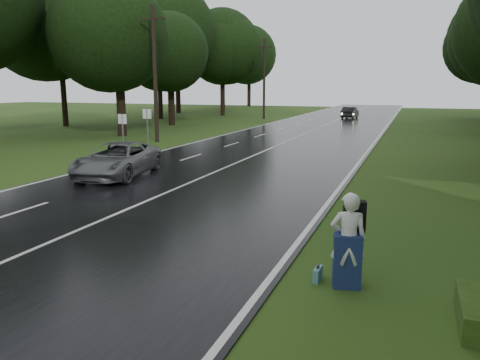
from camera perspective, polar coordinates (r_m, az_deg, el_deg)
The scene contains 14 objects.
ground at distance 12.58m, azimuth -22.55°, elevation -7.36°, with size 160.00×160.00×0.00m, color #2B4715.
road at distance 30.02m, azimuth 4.32°, elevation 4.09°, with size 12.00×140.00×0.04m, color black.
lane_center at distance 30.02m, azimuth 4.32°, elevation 4.14°, with size 0.12×140.00×0.01m, color silver.
grey_car at distance 20.67m, azimuth -14.82°, elevation 2.43°, with size 2.38×5.15×1.43m, color #55585B.
far_car at distance 57.67m, azimuth 13.34°, elevation 8.05°, with size 1.42×4.08×1.34m, color black.
hitchhiker at distance 9.30m, azimuth 13.15°, elevation -7.60°, with size 0.78×0.73×1.90m.
suitcase at distance 9.70m, azimuth 9.51°, elevation -11.33°, with size 0.11×0.39×0.28m, color teal.
utility_pole_mid at distance 33.16m, azimuth -10.11°, elevation 4.61°, with size 1.80×0.28×9.13m, color black, non-canonical shape.
utility_pole_far at distance 55.54m, azimuth 2.93°, elevation 7.49°, with size 1.80×0.28×9.14m, color black, non-canonical shape.
road_sign_a at distance 27.52m, azimuth -14.04°, elevation 3.06°, with size 0.55×0.10×2.30m, color white, non-canonical shape.
road_sign_b at distance 29.70m, azimuth -11.17°, elevation 3.79°, with size 0.59×0.10×2.47m, color white, non-canonical shape.
tree_left_d at distance 37.91m, azimuth -14.21°, elevation 5.29°, with size 8.47×8.47×13.23m, color black, non-canonical shape.
tree_left_e at distance 47.40m, azimuth -8.34°, elevation 6.69°, with size 8.00×8.00×12.50m, color black, non-canonical shape.
tree_left_f at distance 61.95m, azimuth -2.15°, elevation 7.91°, with size 9.84×9.84×15.38m, color black, non-canonical shape.
Camera 1 is at (8.34, -8.58, 3.88)m, focal length 34.78 mm.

